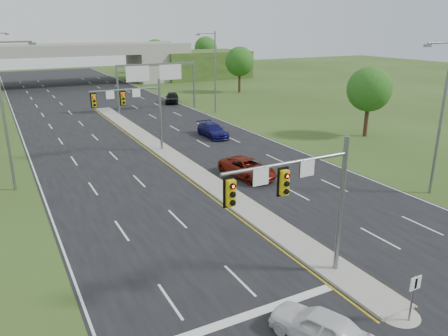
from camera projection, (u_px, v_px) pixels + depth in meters
name	position (u px, v px, depth m)	size (l,w,h in m)	color
ground	(335.00, 271.00, 22.01)	(240.00, 240.00, 0.00)	#2F4217
road	(133.00, 130.00, 51.37)	(24.00, 160.00, 0.02)	black
median	(169.00, 155.00, 41.28)	(2.00, 54.00, 0.16)	gray
median_nose	(399.00, 313.00, 18.63)	(2.00, 2.00, 0.16)	gray
lane_markings	(144.00, 142.00, 45.99)	(23.72, 160.00, 0.01)	gold
signal_mast_near	(306.00, 192.00, 19.46)	(6.62, 0.60, 7.00)	slate
signal_mast_far	(137.00, 105.00, 40.44)	(6.62, 0.60, 7.00)	slate
keep_right_sign	(414.00, 291.00, 17.74)	(0.60, 0.13, 2.20)	slate
sign_gantry	(156.00, 74.00, 61.03)	(11.58, 0.44, 6.67)	slate
overpass	(66.00, 67.00, 88.01)	(80.00, 14.00, 8.10)	gray
lightpole_l_mid	(6.00, 109.00, 30.96)	(2.85, 0.25, 11.00)	slate
lightpole_r_near	(440.00, 111.00, 30.21)	(2.85, 0.25, 11.00)	slate
lightpole_r_far	(214.00, 68.00, 59.58)	(2.85, 0.25, 11.00)	slate
tree_r_near	(369.00, 89.00, 46.96)	(4.80, 4.80, 7.60)	#382316
tree_r_mid	(240.00, 62.00, 78.00)	(5.20, 5.20, 8.12)	#382316
tree_back_c	(156.00, 51.00, 109.83)	(5.60, 5.60, 8.32)	#382316
tree_back_d	(206.00, 48.00, 115.96)	(6.00, 6.00, 8.85)	#382316
car_white	(319.00, 326.00, 16.92)	(1.63, 4.05, 1.38)	silver
car_far_a	(248.00, 168.00, 35.34)	(2.49, 5.39, 1.50)	#67150A
car_far_b	(213.00, 130.00, 48.00)	(2.03, 5.00, 1.45)	#0E0C4C
car_far_c	(172.00, 98.00, 68.81)	(1.97, 4.90, 1.67)	black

